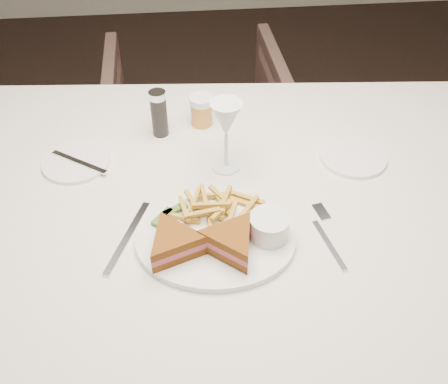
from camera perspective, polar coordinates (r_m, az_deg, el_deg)
ground at (r=1.86m, az=-4.54°, el=-11.38°), size 5.00×5.00×0.00m
table at (r=1.39m, az=-0.21°, el=-11.55°), size 1.49×1.06×0.75m
chair_far at (r=2.02m, az=-3.07°, el=7.62°), size 0.69×0.65×0.69m
table_setting at (r=1.04m, az=-1.17°, el=-0.77°), size 0.82×0.64×0.18m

